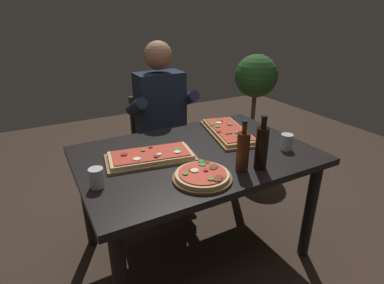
{
  "coord_description": "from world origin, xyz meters",
  "views": [
    {
      "loc": [
        -0.83,
        -1.47,
        1.53
      ],
      "look_at": [
        0.0,
        0.05,
        0.79
      ],
      "focal_mm": 28.55,
      "sensor_mm": 36.0,
      "label": 1
    }
  ],
  "objects": [
    {
      "name": "tumbler_near_camera",
      "position": [
        0.51,
        -0.23,
        0.78
      ],
      "size": [
        0.07,
        0.07,
        0.1
      ],
      "color": "silver",
      "rests_on": "dining_table"
    },
    {
      "name": "pizza_round_far",
      "position": [
        -0.13,
        -0.3,
        0.76
      ],
      "size": [
        0.31,
        0.31,
        0.05
      ],
      "color": "brown",
      "rests_on": "dining_table"
    },
    {
      "name": "diner_chair",
      "position": [
        0.1,
        0.86,
        0.49
      ],
      "size": [
        0.44,
        0.44,
        0.87
      ],
      "color": "#3D2B1E",
      "rests_on": "ground_plane"
    },
    {
      "name": "tumbler_far_side",
      "position": [
        -0.62,
        -0.11,
        0.78
      ],
      "size": [
        0.07,
        0.07,
        0.1
      ],
      "color": "silver",
      "rests_on": "dining_table"
    },
    {
      "name": "ground_plane",
      "position": [
        0.0,
        0.0,
        0.0
      ],
      "size": [
        6.4,
        6.4,
        0.0
      ],
      "primitive_type": "plane",
      "color": "#38281E"
    },
    {
      "name": "pizza_rectangular_left",
      "position": [
        0.34,
        0.15,
        0.76
      ],
      "size": [
        0.37,
        0.59,
        0.05
      ],
      "color": "olive",
      "rests_on": "dining_table"
    },
    {
      "name": "wine_bottle_dark",
      "position": [
        0.21,
        -0.34,
        0.86
      ],
      "size": [
        0.07,
        0.07,
        0.3
      ],
      "color": "black",
      "rests_on": "dining_table"
    },
    {
      "name": "seated_diner",
      "position": [
        0.1,
        0.74,
        0.74
      ],
      "size": [
        0.53,
        0.41,
        1.33
      ],
      "color": "#23232D",
      "rests_on": "ground_plane"
    },
    {
      "name": "oil_bottle_amber",
      "position": [
        0.11,
        -0.31,
        0.85
      ],
      "size": [
        0.07,
        0.07,
        0.28
      ],
      "color": "#47230F",
      "rests_on": "dining_table"
    },
    {
      "name": "pizza_rectangular_front",
      "position": [
        -0.28,
        0.04,
        0.76
      ],
      "size": [
        0.54,
        0.33,
        0.05
      ],
      "color": "olive",
      "rests_on": "dining_table"
    },
    {
      "name": "potted_plant_corner",
      "position": [
        1.24,
        0.96,
        0.75
      ],
      "size": [
        0.44,
        0.44,
        1.14
      ],
      "color": "#846042",
      "rests_on": "ground_plane"
    },
    {
      "name": "dining_table",
      "position": [
        0.0,
        0.0,
        0.64
      ],
      "size": [
        1.4,
        0.96,
        0.74
      ],
      "color": "black",
      "rests_on": "ground_plane"
    }
  ]
}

